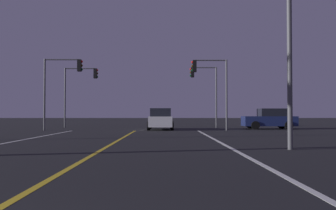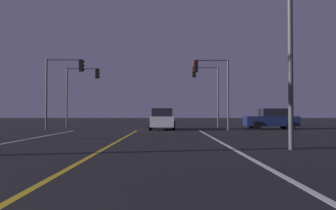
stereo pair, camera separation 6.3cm
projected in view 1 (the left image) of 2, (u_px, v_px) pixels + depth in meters
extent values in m
cube|color=silver|center=(244.00, 155.00, 11.17)|extent=(0.16, 30.94, 0.01)
cube|color=gold|center=(93.00, 155.00, 11.14)|extent=(0.16, 30.94, 0.01)
cylinder|color=black|center=(255.00, 125.00, 28.73)|extent=(0.68, 0.22, 0.68)
cylinder|color=black|center=(250.00, 125.00, 30.53)|extent=(0.68, 0.22, 0.68)
cylinder|color=black|center=(289.00, 125.00, 28.74)|extent=(0.68, 0.22, 0.68)
cylinder|color=black|center=(282.00, 125.00, 30.54)|extent=(0.68, 0.22, 0.68)
cube|color=navy|center=(269.00, 121.00, 29.64)|extent=(4.30, 1.80, 0.80)
cube|color=black|center=(272.00, 112.00, 29.66)|extent=(2.10, 1.60, 0.64)
cube|color=red|center=(297.00, 120.00, 29.06)|extent=(0.08, 0.24, 0.16)
cube|color=red|center=(292.00, 120.00, 30.26)|extent=(0.08, 0.24, 0.16)
cylinder|color=black|center=(150.00, 125.00, 29.96)|extent=(0.22, 0.68, 0.68)
cylinder|color=black|center=(172.00, 125.00, 29.97)|extent=(0.22, 0.68, 0.68)
cylinder|color=black|center=(149.00, 126.00, 27.26)|extent=(0.22, 0.68, 0.68)
cylinder|color=black|center=(172.00, 126.00, 27.28)|extent=(0.22, 0.68, 0.68)
cube|color=silver|center=(161.00, 121.00, 28.63)|extent=(1.80, 4.30, 0.80)
cube|color=black|center=(161.00, 112.00, 28.39)|extent=(1.60, 2.10, 0.64)
cube|color=red|center=(152.00, 121.00, 26.53)|extent=(0.24, 0.08, 0.16)
cube|color=red|center=(168.00, 121.00, 26.53)|extent=(0.24, 0.08, 0.16)
cylinder|color=#4C4C51|center=(227.00, 95.00, 27.21)|extent=(0.14, 0.14, 5.41)
cylinder|color=#4C4C51|center=(210.00, 60.00, 27.27)|extent=(2.43, 0.10, 0.10)
cube|color=black|center=(195.00, 66.00, 27.25)|extent=(0.28, 0.36, 0.90)
sphere|color=red|center=(192.00, 62.00, 27.26)|extent=(0.20, 0.20, 0.20)
sphere|color=#3C2706|center=(193.00, 66.00, 27.25)|extent=(0.20, 0.20, 0.20)
sphere|color=#063816|center=(193.00, 70.00, 27.24)|extent=(0.20, 0.20, 0.20)
cylinder|color=#4C4C51|center=(45.00, 95.00, 27.12)|extent=(0.14, 0.14, 5.45)
cylinder|color=#4C4C51|center=(62.00, 60.00, 27.19)|extent=(2.64, 0.10, 0.10)
cube|color=black|center=(79.00, 65.00, 27.19)|extent=(0.28, 0.36, 0.90)
sphere|color=red|center=(82.00, 62.00, 27.20)|extent=(0.20, 0.20, 0.20)
sphere|color=#3C2706|center=(82.00, 65.00, 27.19)|extent=(0.20, 0.20, 0.20)
sphere|color=#063816|center=(82.00, 69.00, 27.19)|extent=(0.20, 0.20, 0.20)
cylinder|color=#4C4C51|center=(216.00, 97.00, 32.71)|extent=(0.14, 0.14, 5.56)
cylinder|color=#4C4C51|center=(204.00, 68.00, 32.77)|extent=(2.18, 0.10, 0.10)
cube|color=black|center=(193.00, 72.00, 32.75)|extent=(0.28, 0.36, 0.90)
sphere|color=red|center=(191.00, 69.00, 32.76)|extent=(0.20, 0.20, 0.20)
sphere|color=#3C2706|center=(191.00, 72.00, 32.75)|extent=(0.20, 0.20, 0.20)
sphere|color=#063816|center=(191.00, 76.00, 32.75)|extent=(0.20, 0.20, 0.20)
cylinder|color=#4C4C51|center=(65.00, 98.00, 32.62)|extent=(0.14, 0.14, 5.46)
cylinder|color=#4C4C51|center=(80.00, 69.00, 32.69)|extent=(2.77, 0.10, 0.10)
cube|color=black|center=(95.00, 73.00, 32.69)|extent=(0.28, 0.36, 0.90)
sphere|color=red|center=(97.00, 70.00, 32.70)|extent=(0.20, 0.20, 0.20)
sphere|color=#3C2706|center=(97.00, 73.00, 32.69)|extent=(0.20, 0.20, 0.20)
sphere|color=#063816|center=(97.00, 77.00, 32.69)|extent=(0.20, 0.20, 0.20)
cylinder|color=#4C4C51|center=(290.00, 52.00, 12.89)|extent=(0.18, 0.18, 7.04)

